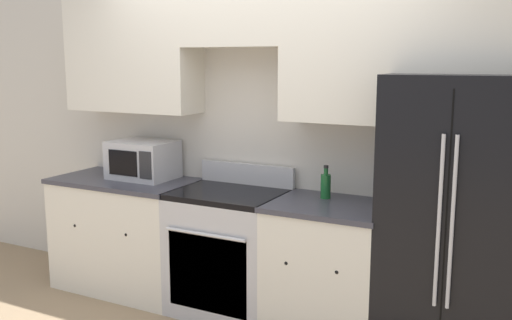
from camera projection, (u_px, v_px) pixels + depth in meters
name	position (u px, v px, depth m)	size (l,w,h in m)	color
wall_back	(275.00, 100.00, 4.14)	(8.00, 0.39, 2.60)	beige
lower_cabinets_left	(127.00, 234.00, 4.65)	(1.16, 0.64, 0.92)	silver
lower_cabinets_right	(328.00, 269.00, 3.86)	(0.78, 0.64, 0.92)	silver
oven_range	(229.00, 251.00, 4.21)	(0.79, 0.65, 1.08)	#B7B7BC
refrigerator	(455.00, 222.00, 3.45)	(0.83, 0.72, 1.78)	black
microwave	(143.00, 160.00, 4.57)	(0.50, 0.39, 0.30)	#B7B7BC
bottle	(326.00, 185.00, 3.91)	(0.07, 0.07, 0.23)	#195928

